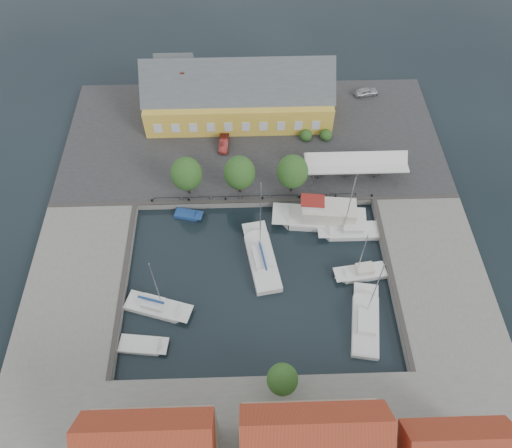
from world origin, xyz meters
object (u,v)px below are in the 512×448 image
(tent_canopy, at_px, (356,163))
(launch_nw, at_px, (188,215))
(east_boat_a, at_px, (349,231))
(west_boat_d, at_px, (157,308))
(east_boat_b, at_px, (361,273))
(trawler, at_px, (323,216))
(center_sailboat, at_px, (262,259))
(east_boat_c, at_px, (365,323))
(warehouse, at_px, (235,96))
(car_silver, at_px, (366,92))
(launch_sw, at_px, (143,346))
(car_red, at_px, (224,143))

(tent_canopy, relative_size, launch_nw, 3.45)
(east_boat_a, xyz_separation_m, west_boat_d, (-24.33, -10.43, 0.01))
(east_boat_b, bearing_deg, trawler, 114.48)
(center_sailboat, relative_size, east_boat_c, 1.19)
(east_boat_a, relative_size, east_boat_c, 0.96)
(warehouse, relative_size, car_silver, 7.51)
(tent_canopy, xyz_separation_m, center_sailboat, (-13.42, -13.24, -3.32))
(tent_canopy, distance_m, east_boat_a, 9.94)
(tent_canopy, bearing_deg, east_boat_b, -94.20)
(west_boat_d, relative_size, launch_nw, 2.68)
(center_sailboat, bearing_deg, east_boat_a, 19.21)
(east_boat_a, height_order, east_boat_b, east_boat_a)
(center_sailboat, distance_m, launch_nw, 12.29)
(warehouse, xyz_separation_m, east_boat_a, (14.87, -23.03, -4.17))
(trawler, relative_size, launch_sw, 2.24)
(car_silver, distance_m, launch_sw, 52.79)
(tent_canopy, distance_m, west_boat_d, 32.78)
(launch_nw, bearing_deg, center_sailboat, -37.98)
(center_sailboat, bearing_deg, warehouse, 96.69)
(warehouse, relative_size, east_boat_b, 3.10)
(tent_canopy, height_order, car_silver, tent_canopy)
(east_boat_a, height_order, west_boat_d, east_boat_a)
(east_boat_b, xyz_separation_m, east_boat_c, (-0.59, -6.64, -0.00))
(tent_canopy, height_order, car_red, tent_canopy)
(warehouse, distance_m, center_sailboat, 27.59)
(car_silver, relative_size, center_sailboat, 0.27)
(car_silver, relative_size, east_boat_a, 0.33)
(car_red, relative_size, launch_nw, 0.95)
(car_silver, height_order, trawler, trawler)
(launch_sw, bearing_deg, launch_nw, 77.37)
(east_boat_c, distance_m, launch_nw, 27.05)
(east_boat_c, height_order, west_boat_d, east_boat_c)
(east_boat_c, bearing_deg, east_boat_a, 89.96)
(east_boat_a, distance_m, launch_sw, 29.67)
(car_silver, distance_m, trawler, 26.69)
(car_red, xyz_separation_m, center_sailboat, (4.88, -19.72, -1.27))
(trawler, bearing_deg, launch_sw, -142.43)
(east_boat_b, relative_size, launch_sw, 1.59)
(east_boat_b, bearing_deg, warehouse, 117.67)
(car_red, bearing_deg, trawler, -42.40)
(warehouse, height_order, east_boat_a, east_boat_a)
(car_red, bearing_deg, launch_nw, -108.30)
(center_sailboat, height_order, launch_nw, center_sailboat)
(warehouse, xyz_separation_m, launch_sw, (-10.67, -38.11, -4.34))
(warehouse, xyz_separation_m, launch_nw, (-6.51, -19.54, -4.34))
(tent_canopy, bearing_deg, west_boat_d, -143.06)
(center_sailboat, bearing_deg, trawler, 36.01)
(launch_sw, bearing_deg, center_sailboat, 38.49)
(warehouse, bearing_deg, launch_sw, -105.64)
(center_sailboat, bearing_deg, west_boat_d, -153.31)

